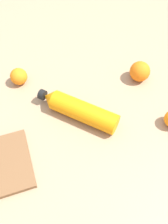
{
  "coord_description": "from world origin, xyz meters",
  "views": [
    {
      "loc": [
        -0.47,
        0.03,
        0.75
      ],
      "look_at": [
        0.03,
        -0.01,
        0.04
      ],
      "focal_mm": 39.6,
      "sensor_mm": 36.0,
      "label": 1
    }
  ],
  "objects_px": {
    "water_bottle": "(78,110)",
    "orange_2": "(140,71)",
    "orange_0": "(19,76)",
    "cutting_board": "(2,165)"
  },
  "relations": [
    {
      "from": "water_bottle",
      "to": "cutting_board",
      "type": "relative_size",
      "value": 1.4
    },
    {
      "from": "orange_0",
      "to": "cutting_board",
      "type": "height_order",
      "value": "orange_0"
    },
    {
      "from": "water_bottle",
      "to": "orange_2",
      "type": "xyz_separation_m",
      "value": [
        0.16,
        -0.26,
        0.0
      ]
    },
    {
      "from": "water_bottle",
      "to": "cutting_board",
      "type": "distance_m",
      "value": 0.31
    },
    {
      "from": "water_bottle",
      "to": "cutting_board",
      "type": "bearing_deg",
      "value": 66.28
    },
    {
      "from": "orange_0",
      "to": "orange_2",
      "type": "bearing_deg",
      "value": -92.93
    },
    {
      "from": "cutting_board",
      "to": "water_bottle",
      "type": "bearing_deg",
      "value": -69.09
    },
    {
      "from": "orange_0",
      "to": "cutting_board",
      "type": "xyz_separation_m",
      "value": [
        -0.36,
        0.04,
        -0.02
      ]
    },
    {
      "from": "orange_0",
      "to": "orange_2",
      "type": "xyz_separation_m",
      "value": [
        -0.02,
        -0.48,
        0.01
      ]
    },
    {
      "from": "orange_0",
      "to": "cutting_board",
      "type": "distance_m",
      "value": 0.36
    }
  ]
}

